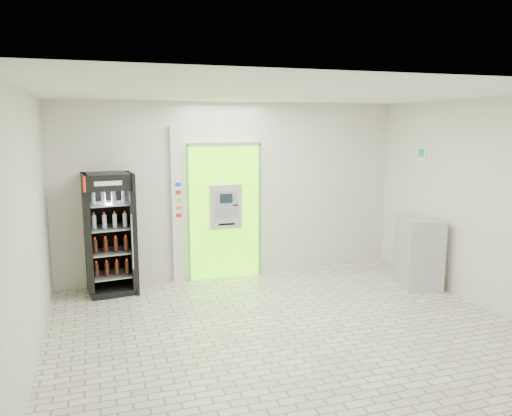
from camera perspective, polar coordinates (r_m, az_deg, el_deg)
name	(u,v)px	position (r m, az deg, el deg)	size (l,w,h in m)	color
ground	(286,328)	(6.72, 3.46, -13.48)	(6.00, 6.00, 0.00)	beige
room_shell	(288,188)	(6.23, 3.63, 2.30)	(6.00, 6.00, 6.00)	silver
atm_assembly	(224,210)	(8.55, -3.67, -0.28)	(1.30, 0.24, 2.33)	#61EC07
pillar	(178,205)	(8.40, -8.90, 0.35)	(0.22, 0.11, 2.60)	silver
beverage_cooler	(110,236)	(8.11, -16.33, -3.07)	(0.78, 0.73, 1.89)	black
steel_cabinet	(418,252)	(8.62, 18.07, -4.76)	(0.80, 0.98, 1.13)	#B5B8BD
exit_sign	(422,155)	(8.90, 18.42, 5.81)	(0.02, 0.22, 0.26)	white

